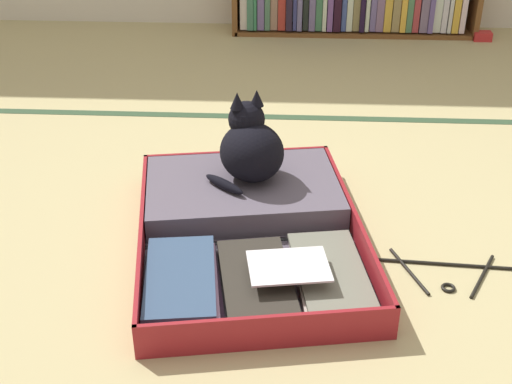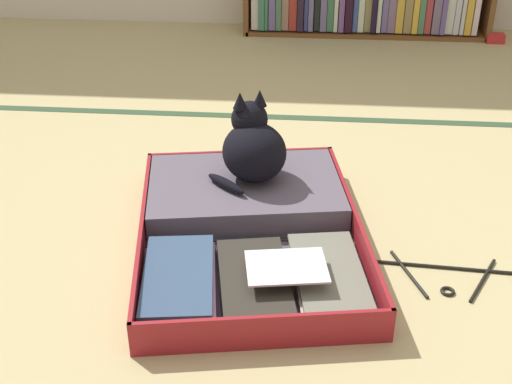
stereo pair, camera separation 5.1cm
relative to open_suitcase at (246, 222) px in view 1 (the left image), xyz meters
The scene contains 6 objects.
ground_plane 0.18m from the open_suitcase, 25.11° to the right, with size 10.00×10.00×0.00m, color tan.
tatami_border 0.94m from the open_suitcase, 80.31° to the left, with size 4.80×0.05×0.00m.
open_suitcase is the anchor object (origin of this frame).
black_cat 0.26m from the open_suitcase, 89.29° to the left, with size 0.30×0.29×0.29m.
clothes_hanger 0.62m from the open_suitcase, 16.39° to the right, with size 0.42×0.23×0.01m.
small_red_pouch 2.40m from the open_suitcase, 59.60° to the left, with size 0.10×0.07×0.05m.
Camera 1 is at (-0.03, -1.74, 1.20)m, focal length 47.88 mm.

